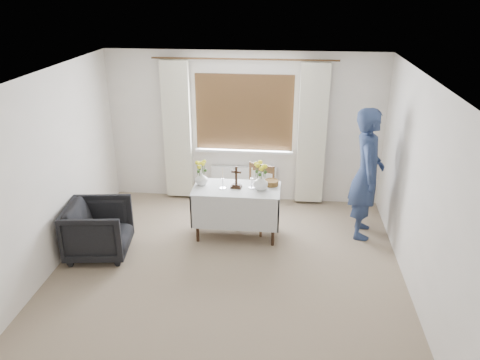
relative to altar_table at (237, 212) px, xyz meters
name	(u,v)px	position (x,y,z in m)	size (l,w,h in m)	color
ground	(225,281)	(-0.02, -1.18, -0.38)	(5.00, 5.00, 0.00)	gray
altar_table	(237,212)	(0.00, 0.00, 0.00)	(1.24, 0.64, 0.76)	silver
wooden_chair	(255,199)	(0.25, 0.24, 0.11)	(0.45, 0.45, 0.98)	brown
armchair	(99,229)	(-1.81, -0.71, -0.01)	(0.80, 0.82, 0.75)	black
person	(367,174)	(1.83, 0.25, 0.58)	(0.70, 0.46, 1.91)	navy
radiator	(244,183)	(-0.02, 1.24, -0.08)	(1.10, 0.10, 0.60)	silver
wooden_cross	(236,177)	(-0.01, 0.01, 0.54)	(0.15, 0.11, 0.32)	black
candlestick_left	(223,178)	(-0.19, -0.04, 0.54)	(0.09, 0.09, 0.32)	silver
candlestick_right	(252,178)	(0.21, 0.03, 0.53)	(0.09, 0.09, 0.31)	silver
flower_vase_left	(201,178)	(-0.52, 0.06, 0.48)	(0.19, 0.19, 0.19)	silver
flower_vase_right	(260,182)	(0.34, -0.01, 0.49)	(0.21, 0.21, 0.22)	silver
wicker_basket	(271,183)	(0.49, 0.15, 0.42)	(0.20, 0.20, 0.08)	brown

